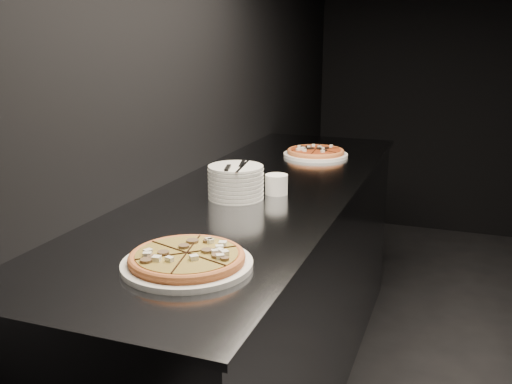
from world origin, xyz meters
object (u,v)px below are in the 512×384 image
(pizza_tomato, at_px, (316,152))
(cutlery, at_px, (236,166))
(ramekin, at_px, (276,184))
(counter, at_px, (261,292))
(pizza_mushroom, at_px, (187,259))
(plate_stack, at_px, (236,182))

(pizza_tomato, xyz_separation_m, cutlery, (-0.08, -0.85, 0.10))
(ramekin, bearing_deg, counter, 136.42)
(pizza_mushroom, bearing_deg, ramekin, 90.30)
(pizza_tomato, xyz_separation_m, ramekin, (0.03, -0.73, 0.02))
(pizza_mushroom, height_order, pizza_tomato, pizza_mushroom)
(counter, relative_size, plate_stack, 12.09)
(counter, bearing_deg, ramekin, -43.58)
(pizza_tomato, bearing_deg, pizza_mushroom, -88.52)
(cutlery, xyz_separation_m, ramekin, (0.12, 0.12, -0.08))
(counter, distance_m, pizza_tomato, 0.80)
(pizza_tomato, bearing_deg, plate_stack, -96.15)
(counter, xyz_separation_m, plate_stack, (-0.03, -0.19, 0.52))
(plate_stack, xyz_separation_m, ramekin, (0.12, 0.10, -0.02))
(counter, relative_size, cutlery, 11.26)
(cutlery, bearing_deg, counter, 68.53)
(plate_stack, relative_size, cutlery, 0.93)
(pizza_tomato, xyz_separation_m, plate_stack, (-0.09, -0.83, 0.04))
(pizza_mushroom, bearing_deg, cutlery, 100.67)
(pizza_mushroom, relative_size, ramekin, 4.50)
(counter, height_order, plate_stack, plate_stack)
(plate_stack, distance_m, cutlery, 0.07)
(plate_stack, bearing_deg, pizza_tomato, 83.85)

